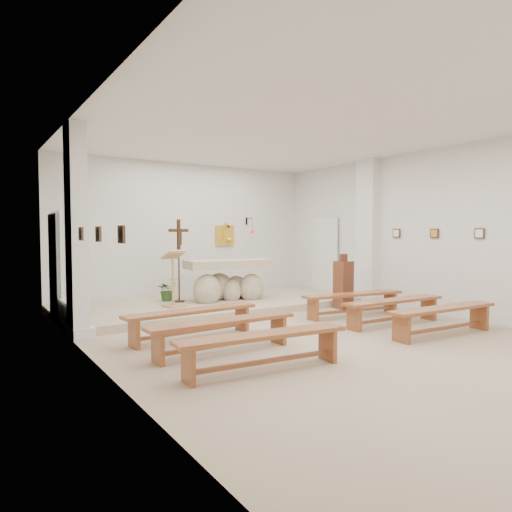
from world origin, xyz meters
TOP-DOWN VIEW (x-y plane):
  - ground at (0.00, 0.00)m, footprint 7.00×10.00m
  - wall_left at (-3.49, 0.00)m, footprint 0.02×10.00m
  - wall_right at (3.49, 0.00)m, footprint 0.02×10.00m
  - wall_back at (0.00, 4.99)m, footprint 7.00×0.02m
  - ceiling at (0.00, 0.00)m, footprint 7.00×10.00m
  - sanctuary_platform at (0.00, 3.50)m, footprint 6.98×3.00m
  - pilaster_left at (-3.37, 2.00)m, footprint 0.26×0.55m
  - pilaster_right at (3.37, 2.00)m, footprint 0.26×0.55m
  - gold_wall_relief at (1.05, 4.96)m, footprint 0.55×0.04m
  - sanctuary_lamp at (1.75, 4.71)m, footprint 0.11×0.36m
  - station_frame_left_front at (-3.47, -0.80)m, footprint 0.03×0.20m
  - station_frame_left_mid at (-3.47, 0.20)m, footprint 0.03×0.20m
  - station_frame_left_rear at (-3.47, 1.20)m, footprint 0.03×0.20m
  - station_frame_right_front at (3.47, -0.80)m, footprint 0.03×0.20m
  - station_frame_right_mid at (3.47, 0.20)m, footprint 0.03×0.20m
  - station_frame_right_rear at (3.47, 1.20)m, footprint 0.03×0.20m
  - radiator_left at (-3.43, 2.70)m, footprint 0.10×0.85m
  - radiator_right at (3.43, 2.70)m, footprint 0.10×0.85m
  - altar at (0.29, 3.48)m, footprint 2.08×1.01m
  - lectern at (-1.18, 3.21)m, footprint 0.50×0.45m
  - crucifix_stand at (-0.79, 3.81)m, footprint 0.55×0.25m
  - potted_plant at (-0.96, 4.12)m, footprint 0.59×0.56m
  - donation_pedestal at (2.34, 1.74)m, footprint 0.34×0.34m
  - bench_left_front at (-1.82, 0.91)m, footprint 2.32×0.53m
  - bench_right_front at (1.82, 0.91)m, footprint 2.33×0.64m
  - bench_left_second at (-1.82, -0.13)m, footprint 2.31×0.41m
  - bench_right_second at (1.82, -0.13)m, footprint 2.31×0.44m
  - bench_left_third at (-1.82, -1.17)m, footprint 2.33×0.55m
  - bench_right_third at (1.82, -1.17)m, footprint 2.32×0.48m

SIDE VIEW (x-z plane):
  - ground at x=0.00m, z-range 0.00..0.00m
  - sanctuary_platform at x=0.00m, z-range 0.00..0.15m
  - radiator_left at x=-3.43m, z-range 0.01..0.53m
  - radiator_right at x=3.43m, z-range 0.01..0.53m
  - bench_left_front at x=-1.82m, z-range 0.12..0.61m
  - bench_right_front at x=1.82m, z-range 0.12..0.61m
  - bench_left_second at x=-1.82m, z-range 0.12..0.61m
  - bench_right_second at x=1.82m, z-range 0.12..0.61m
  - bench_left_third at x=-1.82m, z-range 0.12..0.61m
  - bench_right_third at x=1.82m, z-range 0.12..0.61m
  - potted_plant at x=-0.96m, z-range 0.15..0.67m
  - altar at x=0.29m, z-range 0.03..1.07m
  - donation_pedestal at x=2.34m, z-range -0.07..1.18m
  - lectern at x=-1.18m, z-range 0.14..1.37m
  - crucifix_stand at x=-0.79m, z-range 0.30..2.18m
  - gold_wall_relief at x=1.05m, z-range 1.38..1.92m
  - station_frame_left_front at x=-3.47m, z-range 1.62..1.82m
  - station_frame_left_mid at x=-3.47m, z-range 1.62..1.82m
  - station_frame_left_rear at x=-3.47m, z-range 1.62..1.82m
  - station_frame_right_front at x=3.47m, z-range 1.62..1.82m
  - station_frame_right_mid at x=3.47m, z-range 1.62..1.82m
  - station_frame_right_rear at x=3.47m, z-range 1.62..1.82m
  - wall_left at x=-3.49m, z-range 0.00..3.50m
  - wall_right at x=3.49m, z-range 0.00..3.50m
  - wall_back at x=0.00m, z-range 0.00..3.50m
  - pilaster_left at x=-3.37m, z-range 0.00..3.50m
  - pilaster_right at x=3.37m, z-range 0.00..3.50m
  - sanctuary_lamp at x=1.75m, z-range 1.59..2.03m
  - ceiling at x=0.00m, z-range 3.48..3.50m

